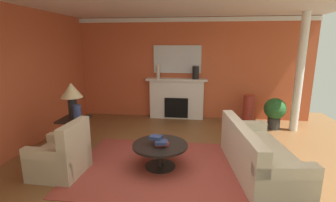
% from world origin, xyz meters
% --- Properties ---
extents(ground_plane, '(8.77, 8.77, 0.00)m').
position_xyz_m(ground_plane, '(0.00, 0.00, 0.00)').
color(ground_plane, brown).
extents(wall_fireplace, '(7.13, 0.12, 2.97)m').
position_xyz_m(wall_fireplace, '(0.00, 3.43, 1.48)').
color(wall_fireplace, '#C65633').
rests_on(wall_fireplace, ground_plane).
extents(wall_window, '(0.12, 7.35, 2.97)m').
position_xyz_m(wall_window, '(-3.32, 0.30, 1.48)').
color(wall_window, '#C65633').
rests_on(wall_window, ground_plane).
extents(crown_moulding, '(7.13, 0.08, 0.12)m').
position_xyz_m(crown_moulding, '(0.00, 3.35, 2.89)').
color(crown_moulding, white).
extents(area_rug, '(3.09, 2.38, 0.01)m').
position_xyz_m(area_rug, '(-0.32, 0.09, 0.01)').
color(area_rug, '#993D33').
rests_on(area_rug, ground_plane).
extents(fireplace, '(1.80, 0.35, 1.22)m').
position_xyz_m(fireplace, '(-0.31, 3.22, 0.57)').
color(fireplace, white).
rests_on(fireplace, ground_plane).
extents(mantel_mirror, '(1.41, 0.04, 0.81)m').
position_xyz_m(mantel_mirror, '(-0.31, 3.34, 1.77)').
color(mantel_mirror, silver).
extents(sofa, '(1.16, 2.20, 0.85)m').
position_xyz_m(sofa, '(1.39, 0.14, 0.30)').
color(sofa, beige).
rests_on(sofa, ground_plane).
extents(armchair_near_window, '(0.83, 0.83, 0.95)m').
position_xyz_m(armchair_near_window, '(-1.97, -0.36, 0.31)').
color(armchair_near_window, '#C1B293').
rests_on(armchair_near_window, ground_plane).
extents(coffee_table, '(1.00, 1.00, 0.45)m').
position_xyz_m(coffee_table, '(-0.32, 0.09, 0.34)').
color(coffee_table, black).
rests_on(coffee_table, ground_plane).
extents(side_table, '(0.56, 0.56, 0.70)m').
position_xyz_m(side_table, '(-2.22, 0.62, 0.40)').
color(side_table, black).
rests_on(side_table, ground_plane).
extents(table_lamp, '(0.44, 0.44, 0.75)m').
position_xyz_m(table_lamp, '(-2.22, 0.62, 1.22)').
color(table_lamp, black).
rests_on(table_lamp, side_table).
extents(vase_mantel_right, '(0.19, 0.19, 0.37)m').
position_xyz_m(vase_mantel_right, '(0.24, 3.17, 1.40)').
color(vase_mantel_right, black).
rests_on(vase_mantel_right, fireplace).
extents(vase_mantel_left, '(0.10, 0.10, 0.40)m').
position_xyz_m(vase_mantel_left, '(-0.86, 3.17, 1.41)').
color(vase_mantel_left, beige).
rests_on(vase_mantel_left, fireplace).
extents(vase_on_side_table, '(0.16, 0.16, 0.32)m').
position_xyz_m(vase_on_side_table, '(-2.07, 0.50, 0.86)').
color(vase_on_side_table, navy).
rests_on(vase_on_side_table, side_table).
extents(vase_tall_corner, '(0.32, 0.32, 0.82)m').
position_xyz_m(vase_tall_corner, '(1.75, 2.92, 0.41)').
color(vase_tall_corner, '#9E3328').
rests_on(vase_tall_corner, ground_plane).
extents(book_red_cover, '(0.29, 0.27, 0.06)m').
position_xyz_m(book_red_cover, '(-0.29, 0.07, 0.48)').
color(book_red_cover, maroon).
rests_on(book_red_cover, coffee_table).
extents(book_art_folio, '(0.23, 0.21, 0.05)m').
position_xyz_m(book_art_folio, '(-0.28, -0.01, 0.53)').
color(book_art_folio, navy).
rests_on(book_art_folio, coffee_table).
extents(book_small_novel, '(0.24, 0.20, 0.06)m').
position_xyz_m(book_small_novel, '(-0.39, 0.07, 0.59)').
color(book_small_novel, navy).
rests_on(book_small_novel, coffee_table).
extents(potted_plant, '(0.56, 0.56, 0.83)m').
position_xyz_m(potted_plant, '(2.35, 2.57, 0.49)').
color(potted_plant, '#333333').
rests_on(potted_plant, ground_plane).
extents(column_white, '(0.20, 0.20, 2.97)m').
position_xyz_m(column_white, '(2.84, 2.50, 1.48)').
color(column_white, white).
rests_on(column_white, ground_plane).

